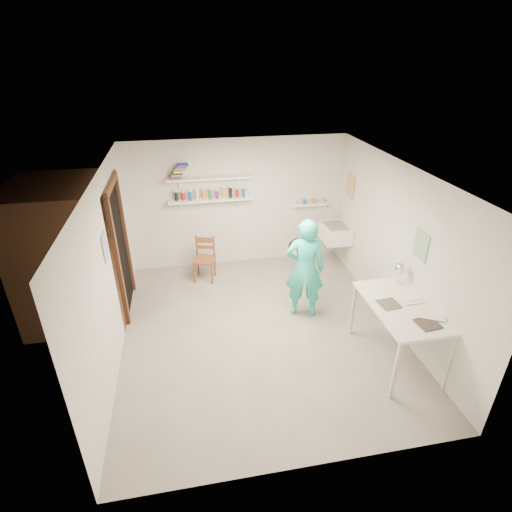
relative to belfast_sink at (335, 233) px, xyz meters
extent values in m
cube|color=slate|center=(-1.75, -1.70, -0.71)|extent=(4.00, 4.50, 0.02)
cube|color=silver|center=(-1.75, -1.70, 1.71)|extent=(4.00, 4.50, 0.02)
cube|color=silver|center=(-1.75, 0.56, 0.50)|extent=(4.00, 0.02, 2.40)
cube|color=silver|center=(-1.75, -3.96, 0.50)|extent=(4.00, 0.02, 2.40)
cube|color=silver|center=(-3.76, -1.70, 0.50)|extent=(0.02, 4.50, 2.40)
cube|color=silver|center=(0.26, -1.70, 0.50)|extent=(0.02, 4.50, 2.40)
cube|color=black|center=(-3.74, -0.65, 0.30)|extent=(0.02, 0.90, 2.00)
cube|color=brown|center=(-4.45, -0.65, 0.35)|extent=(1.40, 1.50, 2.10)
cube|color=brown|center=(-3.72, -0.65, 1.35)|extent=(0.06, 1.05, 0.10)
cube|color=brown|center=(-3.72, -1.15, 0.30)|extent=(0.06, 0.10, 2.00)
cube|color=brown|center=(-3.72, -0.15, 0.30)|extent=(0.06, 0.10, 2.00)
cube|color=white|center=(-2.25, 0.43, 0.65)|extent=(1.50, 0.22, 0.03)
cube|color=white|center=(-2.25, 0.43, 1.05)|extent=(1.50, 0.22, 0.03)
cube|color=white|center=(-0.40, 0.47, 0.42)|extent=(0.70, 0.14, 0.03)
cube|color=#334C7F|center=(-3.74, -1.65, 0.85)|extent=(0.01, 0.28, 0.36)
cube|color=#995933|center=(0.24, 0.10, 0.85)|extent=(0.01, 0.34, 0.42)
cube|color=#3F724C|center=(0.24, -2.25, 0.80)|extent=(0.01, 0.30, 0.38)
cube|color=white|center=(0.00, 0.00, 0.00)|extent=(0.48, 0.60, 0.30)
imported|color=#27C6B4|center=(-1.02, -1.39, 0.11)|extent=(0.67, 0.54, 1.62)
cylinder|color=beige|center=(-1.08, -1.18, 0.38)|extent=(0.29, 0.11, 0.29)
cube|color=brown|center=(-2.46, -0.05, -0.30)|extent=(0.45, 0.44, 0.80)
cube|color=silver|center=(-0.11, -2.64, -0.26)|extent=(0.79, 1.32, 0.88)
sphere|color=silver|center=(0.11, -2.11, 0.40)|extent=(0.16, 0.16, 0.16)
cylinder|color=black|center=(-2.89, 0.43, 0.75)|extent=(0.06, 0.06, 0.17)
cylinder|color=red|center=(-2.76, 0.43, 0.75)|extent=(0.06, 0.06, 0.17)
cylinder|color=blue|center=(-2.63, 0.43, 0.75)|extent=(0.06, 0.06, 0.17)
cylinder|color=white|center=(-2.50, 0.43, 0.75)|extent=(0.06, 0.06, 0.17)
cylinder|color=orange|center=(-2.38, 0.43, 0.75)|extent=(0.06, 0.06, 0.17)
cylinder|color=#268C3F|center=(-2.25, 0.43, 0.75)|extent=(0.06, 0.06, 0.17)
cylinder|color=#8C268C|center=(-2.12, 0.43, 0.75)|extent=(0.06, 0.06, 0.17)
cylinder|color=gold|center=(-2.00, 0.43, 0.75)|extent=(0.06, 0.06, 0.17)
cylinder|color=black|center=(-1.87, 0.43, 0.75)|extent=(0.06, 0.06, 0.17)
cylinder|color=red|center=(-1.74, 0.43, 0.75)|extent=(0.06, 0.06, 0.17)
cylinder|color=blue|center=(-1.61, 0.43, 0.75)|extent=(0.06, 0.06, 0.17)
cube|color=red|center=(-2.85, 0.43, 1.08)|extent=(0.18, 0.14, 0.03)
cube|color=#1933A5|center=(-2.83, 0.43, 1.11)|extent=(0.18, 0.14, 0.03)
cube|color=orange|center=(-2.81, 0.43, 1.14)|extent=(0.18, 0.14, 0.03)
cube|color=black|center=(-2.79, 0.43, 1.16)|extent=(0.18, 0.14, 0.03)
cube|color=yellow|center=(-2.77, 0.43, 1.19)|extent=(0.18, 0.14, 0.03)
cube|color=#338C4C|center=(-2.75, 0.43, 1.22)|extent=(0.18, 0.14, 0.03)
cube|color=#8C3F8C|center=(-2.73, 0.43, 1.25)|extent=(0.18, 0.14, 0.03)
cube|color=red|center=(-2.71, 0.43, 1.27)|extent=(0.18, 0.14, 0.03)
cube|color=#1933A5|center=(-2.69, 0.43, 1.30)|extent=(0.18, 0.14, 0.03)
cylinder|color=silver|center=(-0.61, 0.47, 0.48)|extent=(0.07, 0.07, 0.09)
cylinder|color=#335999|center=(-0.47, 0.47, 0.48)|extent=(0.07, 0.07, 0.09)
cylinder|color=orange|center=(-0.33, 0.47, 0.48)|extent=(0.07, 0.07, 0.09)
cylinder|color=#999999|center=(-0.19, 0.47, 0.48)|extent=(0.07, 0.07, 0.09)
cube|color=silver|center=(-0.11, -2.64, 0.18)|extent=(0.30, 0.22, 0.00)
cube|color=#4C4742|center=(-0.11, -2.64, 0.19)|extent=(0.30, 0.22, 0.00)
cube|color=beige|center=(-0.11, -2.64, 0.19)|extent=(0.30, 0.22, 0.00)
cube|color=#383330|center=(-0.11, -2.64, 0.19)|extent=(0.30, 0.22, 0.00)
cube|color=silver|center=(-0.11, -2.64, 0.20)|extent=(0.30, 0.22, 0.00)
cube|color=silver|center=(-0.11, -2.64, 0.20)|extent=(0.30, 0.22, 0.00)
camera|label=1|loc=(-2.71, -6.40, 3.06)|focal=28.00mm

